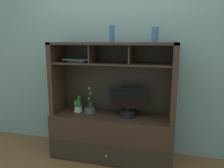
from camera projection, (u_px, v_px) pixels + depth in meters
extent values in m
cube|color=brown|center=(112.00, 156.00, 2.80)|extent=(6.00, 6.00, 0.02)
cube|color=gray|center=(117.00, 46.00, 2.79)|extent=(6.00, 0.02, 2.80)
cube|color=#3B271D|center=(112.00, 136.00, 2.74)|extent=(1.51, 0.50, 0.56)
cube|color=#2E251D|center=(107.00, 156.00, 2.53)|extent=(1.45, 0.01, 0.24)
sphere|color=silver|center=(106.00, 156.00, 2.52)|extent=(0.02, 0.02, 0.02)
cube|color=#3B271D|center=(58.00, 77.00, 2.78)|extent=(0.06, 0.42, 0.89)
cube|color=#3B271D|center=(174.00, 83.00, 2.42)|extent=(0.06, 0.42, 0.89)
cube|color=#2E251D|center=(116.00, 78.00, 2.79)|extent=(1.45, 0.02, 0.86)
cube|color=#3B271D|center=(112.00, 44.00, 2.52)|extent=(1.51, 0.42, 0.03)
cube|color=#3B271D|center=(112.00, 63.00, 2.56)|extent=(1.39, 0.37, 0.02)
cube|color=#3B271D|center=(93.00, 54.00, 2.60)|extent=(0.02, 0.35, 0.21)
cube|color=#3B271D|center=(131.00, 54.00, 2.48)|extent=(0.02, 0.35, 0.21)
cylinder|color=black|center=(128.00, 113.00, 2.64)|extent=(0.20, 0.20, 0.07)
cylinder|color=black|center=(128.00, 109.00, 2.63)|extent=(0.04, 0.04, 0.03)
cube|color=black|center=(128.00, 98.00, 2.60)|extent=(0.45, 0.03, 0.26)
cube|color=black|center=(128.00, 98.00, 2.59)|extent=(0.42, 0.00, 0.23)
cylinder|color=#4F4F4D|center=(90.00, 110.00, 2.77)|extent=(0.13, 0.13, 0.07)
cylinder|color=#4F4F4D|center=(90.00, 112.00, 2.77)|extent=(0.15, 0.15, 0.01)
cylinder|color=#4C6B38|center=(89.00, 98.00, 2.73)|extent=(0.03, 0.03, 0.25)
sphere|color=silver|center=(89.00, 98.00, 2.72)|extent=(0.02, 0.02, 0.02)
sphere|color=silver|center=(91.00, 93.00, 2.74)|extent=(0.02, 0.02, 0.02)
sphere|color=silver|center=(89.00, 88.00, 2.73)|extent=(0.02, 0.02, 0.02)
ellipsoid|color=#2C6832|center=(91.00, 106.00, 2.74)|extent=(0.04, 0.05, 0.10)
ellipsoid|color=#2C6832|center=(91.00, 105.00, 2.76)|extent=(0.05, 0.06, 0.10)
cylinder|color=silver|center=(78.00, 109.00, 2.82)|extent=(0.10, 0.10, 0.07)
cylinder|color=silver|center=(78.00, 111.00, 2.82)|extent=(0.12, 0.12, 0.01)
ellipsoid|color=#287129|center=(79.00, 105.00, 2.80)|extent=(0.06, 0.05, 0.11)
ellipsoid|color=#287129|center=(79.00, 100.00, 2.82)|extent=(0.04, 0.08, 0.13)
ellipsoid|color=#287129|center=(77.00, 103.00, 2.83)|extent=(0.06, 0.04, 0.07)
ellipsoid|color=#287129|center=(76.00, 104.00, 2.79)|extent=(0.05, 0.06, 0.11)
ellipsoid|color=#287129|center=(79.00, 105.00, 2.78)|extent=(0.06, 0.07, 0.06)
cube|color=gray|center=(79.00, 61.00, 2.71)|extent=(0.24, 0.23, 0.02)
cube|color=#3B6B64|center=(80.00, 59.00, 2.70)|extent=(0.40, 0.29, 0.02)
cylinder|color=#386292|center=(155.00, 35.00, 2.39)|extent=(0.08, 0.08, 0.16)
torus|color=#386292|center=(155.00, 27.00, 2.38)|extent=(0.08, 0.08, 0.01)
cylinder|color=#335D93|center=(112.00, 34.00, 2.49)|extent=(0.06, 0.06, 0.18)
torus|color=#335D93|center=(112.00, 26.00, 2.48)|extent=(0.06, 0.06, 0.01)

